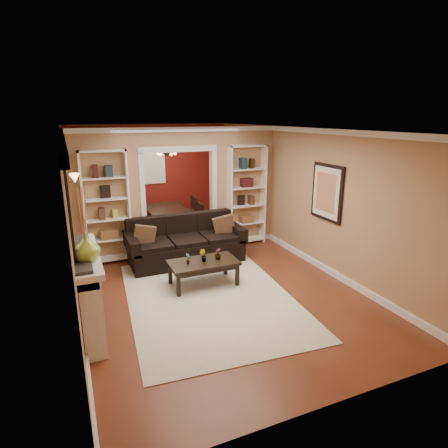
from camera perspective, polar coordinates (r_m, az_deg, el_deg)
name	(u,v)px	position (r m, az deg, el deg)	size (l,w,h in m)	color
floor	(198,268)	(7.51, -3.94, -6.75)	(8.00, 8.00, 0.00)	brown
ceiling	(195,129)	(6.92, -4.38, 14.29)	(8.00, 8.00, 0.00)	white
wall_back	(151,173)	(10.90, -11.05, 7.61)	(8.00, 8.00, 0.00)	tan
wall_front	(335,289)	(3.73, 16.50, -9.55)	(8.00, 8.00, 0.00)	tan
wall_left	(69,214)	(6.74, -22.55, 1.42)	(8.00, 8.00, 0.00)	tan
wall_right	(298,193)	(8.09, 11.16, 4.66)	(8.00, 8.00, 0.00)	tan
partition_wall	(179,191)	(8.22, -6.88, 5.04)	(4.50, 0.15, 2.70)	tan
red_back_panel	(151,174)	(10.87, -11.01, 7.43)	(4.44, 0.04, 2.64)	maroon
dining_window	(151,166)	(10.80, -11.03, 8.61)	(0.78, 0.03, 0.98)	#8CA5CC
area_rug	(210,297)	(6.37, -2.22, -11.11)	(2.62, 3.67, 0.01)	beige
sofa	(186,240)	(7.72, -5.84, -2.47)	(2.38, 1.03, 0.93)	black
pillow_left	(144,237)	(7.45, -12.04, -1.88)	(0.41, 0.12, 0.41)	brown
pillow_right	(224,226)	(7.91, 0.01, -0.35)	(0.43, 0.12, 0.43)	brown
coffee_table	(203,273)	(6.72, -3.14, -7.50)	(1.20, 0.65, 0.46)	black
plant_left	(188,258)	(6.52, -5.52, -5.23)	(0.10, 0.07, 0.20)	#336626
plant_center	(203,256)	(6.59, -3.19, -4.83)	(0.12, 0.10, 0.21)	#336626
plant_right	(218,254)	(6.69, -0.92, -4.56)	(0.11, 0.11, 0.20)	#336626
bookshelf_left	(107,208)	(7.82, -17.44, 2.32)	(0.90, 0.30, 2.30)	white
bookshelf_right	(246,196)	(8.65, 3.41, 4.34)	(0.90, 0.30, 2.30)	white
fireplace	(90,292)	(5.58, -19.70, -9.72)	(0.32, 1.70, 1.16)	white
vase	(86,248)	(4.99, -20.26, -3.46)	(0.34, 0.34, 0.35)	#95B53A
mirror	(69,207)	(5.18, -22.52, 2.37)	(0.03, 0.95, 1.10)	silver
wall_sconce	(71,180)	(7.19, -22.26, 6.23)	(0.18, 0.18, 0.22)	#FFE0A5
framed_art	(327,192)	(7.24, 15.38, 4.66)	(0.04, 0.85, 1.05)	black
dining_table	(169,221)	(9.75, -8.36, 0.48)	(0.99, 1.77, 0.62)	black
dining_chair_nw	(150,224)	(9.33, -11.17, 0.07)	(0.38, 0.38, 0.76)	black
dining_chair_ne	(193,218)	(9.60, -4.75, 0.86)	(0.39, 0.39, 0.79)	black
dining_chair_sw	(145,218)	(9.90, -11.90, 0.97)	(0.38, 0.38, 0.77)	black
dining_chair_se	(186,212)	(10.14, -5.82, 1.89)	(0.43, 0.43, 0.86)	black
chandelier	(161,153)	(9.56, -9.58, 10.56)	(0.50, 0.50, 0.30)	#392A1A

